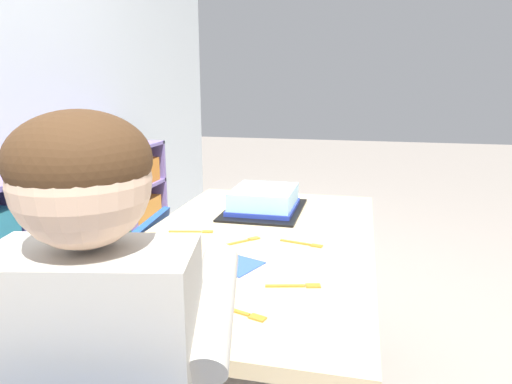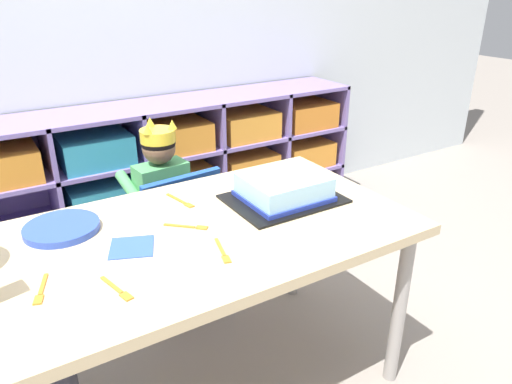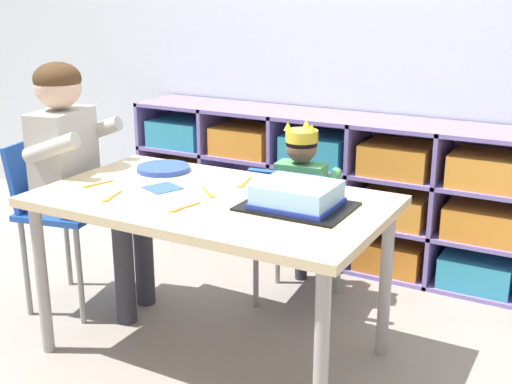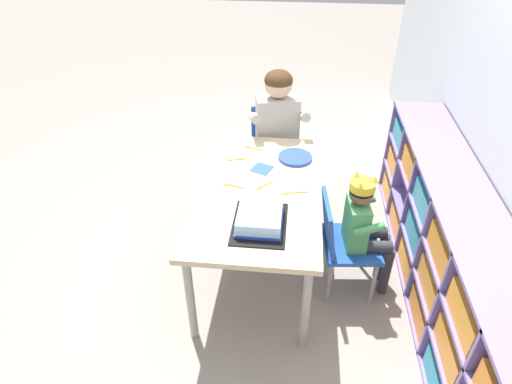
# 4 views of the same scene
# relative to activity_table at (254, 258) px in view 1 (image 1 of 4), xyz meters

# --- Properties ---
(storage_cubby_shelf) EXTENTS (2.50, 0.35, 0.75)m
(storage_cubby_shelf) POSITION_rel_activity_table_xyz_m (0.18, 1.10, -0.22)
(storage_cubby_shelf) COLOR #7F6BB2
(storage_cubby_shelf) RESTS_ON ground
(activity_table) EXTENTS (1.26, 0.72, 0.63)m
(activity_table) POSITION_rel_activity_table_xyz_m (0.00, 0.00, 0.00)
(activity_table) COLOR #D1B789
(activity_table) RESTS_ON ground
(classroom_chair_blue) EXTENTS (0.39, 0.37, 0.64)m
(classroom_chair_blue) POSITION_rel_activity_table_xyz_m (0.10, 0.50, -0.19)
(classroom_chair_blue) COLOR #1E4CA8
(classroom_chair_blue) RESTS_ON ground
(child_with_crown) EXTENTS (0.31, 0.31, 0.82)m
(child_with_crown) POSITION_rel_activity_table_xyz_m (0.09, 0.62, -0.06)
(child_with_crown) COLOR #4C9E5B
(child_with_crown) RESTS_ON ground
(adult_helper_seated) EXTENTS (0.46, 0.45, 1.07)m
(adult_helper_seated) POSITION_rel_activity_table_xyz_m (-0.71, 0.07, 0.10)
(adult_helper_seated) COLOR #B2ADA3
(adult_helper_seated) RESTS_ON ground
(birthday_cake_on_tray) EXTENTS (0.37, 0.28, 0.09)m
(birthday_cake_on_tray) POSITION_rel_activity_table_xyz_m (0.32, 0.04, 0.10)
(birthday_cake_on_tray) COLOR black
(birthday_cake_on_tray) RESTS_ON activity_table
(paper_plate_stack) EXTENTS (0.22, 0.22, 0.02)m
(paper_plate_stack) POSITION_rel_activity_table_xyz_m (-0.36, 0.20, 0.07)
(paper_plate_stack) COLOR blue
(paper_plate_stack) RESTS_ON activity_table
(paper_napkin_square) EXTENTS (0.16, 0.16, 0.00)m
(paper_napkin_square) POSITION_rel_activity_table_xyz_m (-0.22, 0.00, 0.06)
(paper_napkin_square) COLOR #3356B7
(paper_napkin_square) RESTS_ON activity_table
(fork_near_cake_tray) EXTENTS (0.05, 0.13, 0.00)m
(fork_near_cake_tray) POSITION_rel_activity_table_xyz_m (-0.31, -0.18, 0.06)
(fork_near_cake_tray) COLOR orange
(fork_near_cake_tray) RESTS_ON activity_table
(fork_at_table_front_edge) EXTENTS (0.06, 0.13, 0.00)m
(fork_at_table_front_edge) POSITION_rel_activity_table_xyz_m (-0.47, -0.09, 0.06)
(fork_at_table_front_edge) COLOR orange
(fork_at_table_front_edge) RESTS_ON activity_table
(fork_by_napkin) EXTENTS (0.05, 0.14, 0.00)m
(fork_by_napkin) POSITION_rel_activity_table_xyz_m (0.02, 0.20, 0.06)
(fork_by_napkin) COLOR orange
(fork_by_napkin) RESTS_ON activity_table
(fork_near_child_seat) EXTENTS (0.05, 0.13, 0.00)m
(fork_near_child_seat) POSITION_rel_activity_table_xyz_m (-0.01, -0.16, 0.06)
(fork_near_child_seat) COLOR orange
(fork_near_child_seat) RESTS_ON activity_table
(fork_beside_plate_stack) EXTENTS (0.11, 0.10, 0.00)m
(fork_beside_plate_stack) POSITION_rel_activity_table_xyz_m (-0.03, 0.03, 0.06)
(fork_beside_plate_stack) COLOR orange
(fork_beside_plate_stack) RESTS_ON activity_table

